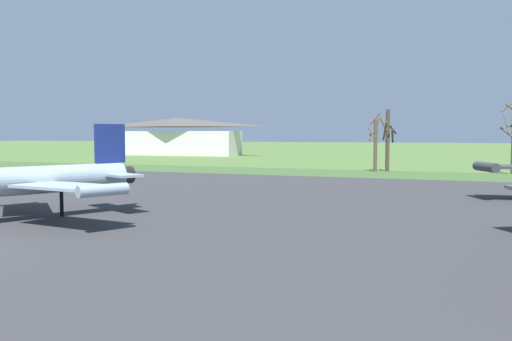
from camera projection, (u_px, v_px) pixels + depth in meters
asphalt_apron at (151, 205)px, 33.76m from camera, size 79.65×51.71×0.05m
grass_verge_strip at (298, 172)px, 63.30m from camera, size 139.65×12.00×0.06m
jet_fighter_front_right at (3, 181)px, 26.66m from camera, size 12.60×14.82×5.13m
bare_tree_far_left at (376, 142)px, 63.63m from camera, size 2.47×2.45×7.16m
bare_tree_left_of_center at (387, 138)px, 64.14m from camera, size 2.59×2.83×7.58m
visitor_building at (177, 137)px, 116.92m from camera, size 29.76×10.44×8.24m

